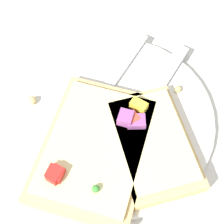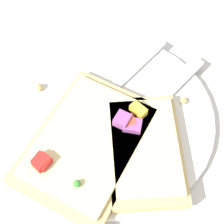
% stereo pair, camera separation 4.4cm
% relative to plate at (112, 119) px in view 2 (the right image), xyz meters
% --- Properties ---
extents(ground_plane, '(4.00, 4.00, 0.00)m').
position_rel_plate_xyz_m(ground_plane, '(0.00, 0.00, -0.01)').
color(ground_plane, beige).
extents(plate, '(0.25, 0.25, 0.01)m').
position_rel_plate_xyz_m(plate, '(0.00, 0.00, 0.00)').
color(plate, silver).
rests_on(plate, ground).
extents(fork, '(0.16, 0.15, 0.01)m').
position_rel_plate_xyz_m(fork, '(0.03, 0.01, 0.01)').
color(fork, '#B7B7BC').
rests_on(fork, plate).
extents(knife, '(0.15, 0.15, 0.01)m').
position_rel_plate_xyz_m(knife, '(0.02, -0.06, 0.01)').
color(knife, '#B7B7BC').
rests_on(knife, plate).
extents(pizza_slice_main, '(0.20, 0.18, 0.03)m').
position_rel_plate_xyz_m(pizza_slice_main, '(-0.04, 0.03, 0.02)').
color(pizza_slice_main, tan).
rests_on(pizza_slice_main, plate).
extents(pizza_slice_corner, '(0.14, 0.09, 0.03)m').
position_rel_plate_xyz_m(pizza_slice_corner, '(-0.05, -0.03, 0.02)').
color(pizza_slice_corner, tan).
rests_on(pizza_slice_corner, plate).
extents(crumb_scatter, '(0.08, 0.19, 0.01)m').
position_rel_plate_xyz_m(crumb_scatter, '(0.01, 0.05, 0.01)').
color(crumb_scatter, tan).
rests_on(crumb_scatter, plate).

